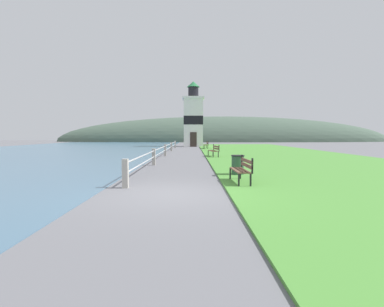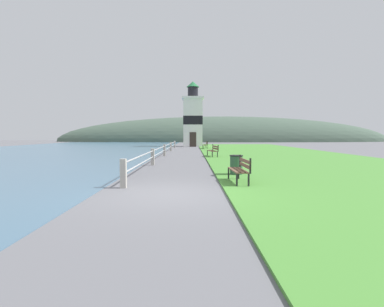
{
  "view_description": "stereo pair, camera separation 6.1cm",
  "coord_description": "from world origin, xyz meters",
  "views": [
    {
      "loc": [
        0.59,
        -8.28,
        1.67
      ],
      "look_at": [
        0.59,
        13.35,
        0.3
      ],
      "focal_mm": 28.0,
      "sensor_mm": 36.0,
      "label": 1
    },
    {
      "loc": [
        0.65,
        -8.28,
        1.67
      ],
      "look_at": [
        0.59,
        13.35,
        0.3
      ],
      "focal_mm": 28.0,
      "sensor_mm": 36.0,
      "label": 2
    }
  ],
  "objects": [
    {
      "name": "ground_plane",
      "position": [
        0.0,
        0.0,
        0.0
      ],
      "size": [
        160.0,
        160.0,
        0.0
      ],
      "primitive_type": "plane",
      "color": "slate"
    },
    {
      "name": "trash_bin",
      "position": [
        2.45,
        3.81,
        0.42
      ],
      "size": [
        0.54,
        0.54,
        0.84
      ],
      "color": "#2D5138",
      "rests_on": "ground_plane"
    },
    {
      "name": "water_strip",
      "position": [
        -14.1,
        16.92,
        0.01
      ],
      "size": [
        24.0,
        81.21,
        0.01
      ],
      "color": "#476B84",
      "rests_on": "ground_plane"
    },
    {
      "name": "lighthouse",
      "position": [
        0.77,
        33.82,
        3.9
      ],
      "size": [
        3.01,
        3.01,
        9.05
      ],
      "color": "white",
      "rests_on": "ground_plane"
    },
    {
      "name": "distant_hillside",
      "position": [
        8.0,
        63.84,
        0.0
      ],
      "size": [
        80.0,
        16.0,
        12.0
      ],
      "color": "#475B4C",
      "rests_on": "ground_plane"
    },
    {
      "name": "grass_verge",
      "position": [
        7.6,
        16.92,
        0.03
      ],
      "size": [
        12.0,
        50.76,
        0.06
      ],
      "color": "#4C8E38",
      "rests_on": "ground_plane"
    },
    {
      "name": "park_bench_far",
      "position": [
        2.22,
        26.2,
        0.54
      ],
      "size": [
        0.53,
        1.92,
        0.94
      ],
      "rotation": [
        0.0,
        0.0,
        3.18
      ],
      "color": "brown",
      "rests_on": "ground_plane"
    },
    {
      "name": "park_bench_midway",
      "position": [
        2.24,
        13.89,
        0.54
      ],
      "size": [
        0.72,
        2.03,
        0.94
      ],
      "rotation": [
        0.0,
        0.0,
        3.27
      ],
      "color": "brown",
      "rests_on": "ground_plane"
    },
    {
      "name": "seawall_railing",
      "position": [
        -1.5,
        14.88,
        0.55
      ],
      "size": [
        0.18,
        27.94,
        0.92
      ],
      "color": "#A8A399",
      "rests_on": "ground_plane"
    },
    {
      "name": "park_bench_near",
      "position": [
        2.29,
        1.77,
        0.54
      ],
      "size": [
        0.54,
        1.67,
        0.94
      ],
      "rotation": [
        0.0,
        0.0,
        3.18
      ],
      "color": "brown",
      "rests_on": "ground_plane"
    }
  ]
}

